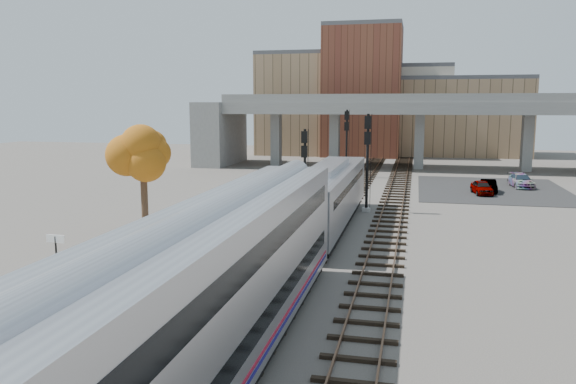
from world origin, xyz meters
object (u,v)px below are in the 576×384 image
at_px(tree, 143,154).
at_px(signal_mast_mid, 367,163).
at_px(signal_mast_near, 305,177).
at_px(car_c, 521,181).
at_px(coach, 206,301).
at_px(car_b, 489,186).
at_px(signal_mast_far, 347,143).
at_px(car_a, 482,187).
at_px(locomotive, 329,194).

bearing_deg(tree, signal_mast_mid, 38.27).
bearing_deg(signal_mast_near, car_c, 48.19).
bearing_deg(car_c, coach, -115.01).
height_order(signal_mast_near, tree, tree).
relative_size(coach, car_b, 6.87).
xyz_separation_m(signal_mast_far, car_a, (13.76, -9.87, -3.23)).
distance_m(signal_mast_near, tree, 11.45).
distance_m(coach, car_a, 41.31).
height_order(signal_mast_far, car_c, signal_mast_far).
bearing_deg(locomotive, car_a, 55.51).
relative_size(coach, signal_mast_far, 3.27).
bearing_deg(coach, locomotive, 90.00).
height_order(locomotive, car_c, locomotive).
distance_m(locomotive, signal_mast_mid, 6.78).
xyz_separation_m(coach, signal_mast_near, (-2.10, 24.89, 0.33)).
bearing_deg(car_c, car_a, -133.48).
bearing_deg(car_b, signal_mast_far, 150.04).
relative_size(locomotive, car_b, 5.23).
bearing_deg(car_b, tree, -136.01).
bearing_deg(signal_mast_near, locomotive, -47.43).
relative_size(coach, signal_mast_mid, 3.32).
height_order(locomotive, signal_mast_near, signal_mast_near).
distance_m(coach, car_c, 47.90).
bearing_deg(coach, car_b, 73.11).
distance_m(signal_mast_near, car_b, 21.76).
height_order(coach, tree, tree).
relative_size(coach, tree, 3.60).
bearing_deg(tree, signal_mast_near, 35.20).
relative_size(locomotive, car_c, 4.20).
relative_size(signal_mast_mid, car_c, 1.66).
height_order(signal_mast_near, signal_mast_mid, signal_mast_mid).
relative_size(signal_mast_near, car_c, 1.44).
bearing_deg(signal_mast_far, tree, -106.52).
xyz_separation_m(locomotive, car_c, (15.98, 22.50, -1.58)).
bearing_deg(signal_mast_far, signal_mast_near, -90.00).
bearing_deg(tree, car_b, 43.49).
height_order(locomotive, coach, coach).
distance_m(coach, signal_mast_mid, 28.98).
bearing_deg(coach, tree, 121.59).
xyz_separation_m(signal_mast_mid, car_b, (10.42, 12.01, -3.19)).
distance_m(locomotive, car_a, 20.65).
bearing_deg(signal_mast_mid, locomotive, -107.64).
relative_size(signal_mast_far, car_b, 2.10).
relative_size(car_a, car_b, 1.02).
relative_size(signal_mast_far, car_a, 2.06).
xyz_separation_m(locomotive, tree, (-11.31, -4.21, 2.87)).
relative_size(coach, signal_mast_near, 3.84).
height_order(coach, signal_mast_near, signal_mast_near).
bearing_deg(locomotive, signal_mast_far, 94.47).
xyz_separation_m(signal_mast_mid, car_a, (9.66, 10.68, -3.16)).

